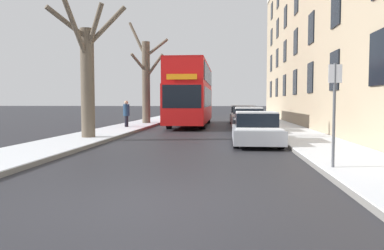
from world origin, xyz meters
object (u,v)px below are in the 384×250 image
at_px(parked_car_1, 248,121).
at_px(parked_car_3, 241,115).
at_px(double_decker_bus, 191,91).
at_px(parked_car_0, 256,129).
at_px(street_sign_post, 334,111).
at_px(pedestrian_left_sidewalk, 126,114).
at_px(bare_tree_left_1, 146,79).
at_px(bare_tree_left_0, 87,74).
at_px(parked_car_2, 244,117).

bearing_deg(parked_car_1, parked_car_3, 90.00).
bearing_deg(double_decker_bus, parked_car_0, -72.48).
bearing_deg(street_sign_post, pedestrian_left_sidewalk, 122.48).
bearing_deg(bare_tree_left_1, pedestrian_left_sidewalk, -93.46).
relative_size(bare_tree_left_1, pedestrian_left_sidewalk, 4.31).
distance_m(double_decker_bus, pedestrian_left_sidewalk, 5.78).
bearing_deg(double_decker_bus, bare_tree_left_0, -107.83).
bearing_deg(parked_car_2, double_decker_bus, 160.92).
height_order(bare_tree_left_0, parked_car_1, bare_tree_left_0).
bearing_deg(parked_car_2, parked_car_1, -90.00).
xyz_separation_m(bare_tree_left_1, parked_car_1, (7.34, -7.27, -2.85)).
bearing_deg(parked_car_1, parked_car_0, -90.00).
xyz_separation_m(bare_tree_left_1, parked_car_0, (7.34, -12.71, -2.90)).
height_order(bare_tree_left_0, parked_car_3, bare_tree_left_0).
bearing_deg(parked_car_3, parked_car_2, -90.00).
bearing_deg(parked_car_2, bare_tree_left_0, -126.93).
relative_size(bare_tree_left_0, pedestrian_left_sidewalk, 3.32).
xyz_separation_m(parked_car_1, parked_car_2, (0.00, 5.37, 0.02)).
relative_size(double_decker_bus, pedestrian_left_sidewalk, 6.31).
height_order(bare_tree_left_0, parked_car_0, bare_tree_left_0).
distance_m(bare_tree_left_1, street_sign_post, 20.85).
bearing_deg(parked_car_0, parked_car_2, 90.00).
distance_m(parked_car_0, street_sign_post, 6.34).
xyz_separation_m(bare_tree_left_0, street_sign_post, (8.84, -7.03, -1.47)).
xyz_separation_m(double_decker_bus, parked_car_0, (3.83, -12.14, -1.91)).
relative_size(bare_tree_left_1, parked_car_0, 1.88).
bearing_deg(parked_car_0, pedestrian_left_sidewalk, 133.43).
bearing_deg(pedestrian_left_sidewalk, parked_car_0, -137.72).
relative_size(parked_car_0, parked_car_2, 0.97).
bearing_deg(pedestrian_left_sidewalk, parked_car_2, -71.22).
xyz_separation_m(bare_tree_left_0, double_decker_bus, (3.61, 11.22, -0.47)).
distance_m(bare_tree_left_0, double_decker_bus, 11.80).
bearing_deg(parked_car_3, parked_car_0, -90.00).
bearing_deg(street_sign_post, parked_car_2, 94.72).
distance_m(double_decker_bus, street_sign_post, 19.01).
relative_size(bare_tree_left_0, parked_car_3, 1.35).
bearing_deg(bare_tree_left_1, bare_tree_left_0, -90.49).
distance_m(double_decker_bus, parked_car_3, 6.07).
relative_size(parked_car_1, parked_car_2, 0.94).
height_order(bare_tree_left_1, parked_car_0, bare_tree_left_1).
bearing_deg(parked_car_2, pedestrian_left_sidewalk, -160.07).
bearing_deg(street_sign_post, bare_tree_left_0, 141.49).
height_order(parked_car_1, pedestrian_left_sidewalk, pedestrian_left_sidewalk).
relative_size(bare_tree_left_1, double_decker_bus, 0.68).
relative_size(parked_car_2, parked_car_3, 0.96).
bearing_deg(pedestrian_left_sidewalk, bare_tree_left_1, -4.61).
height_order(bare_tree_left_1, parked_car_2, bare_tree_left_1).
bearing_deg(parked_car_0, street_sign_post, -77.13).
xyz_separation_m(bare_tree_left_0, parked_car_1, (7.44, 4.53, -2.33)).
relative_size(bare_tree_left_1, street_sign_post, 2.97).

